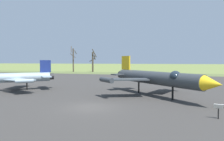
{
  "coord_description": "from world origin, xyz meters",
  "views": [
    {
      "loc": [
        6.81,
        -16.24,
        4.0
      ],
      "look_at": [
        -4.32,
        20.68,
        2.27
      ],
      "focal_mm": 32.99,
      "sensor_mm": 36.0,
      "label": 1
    }
  ],
  "objects": [
    {
      "name": "grass_verge_strip",
      "position": [
        0.0,
        48.31,
        0.03
      ],
      "size": [
        166.43,
        12.0,
        0.06
      ],
      "primitive_type": "cube",
      "color": "#596636",
      "rests_on": "ground"
    },
    {
      "name": "asphalt_apron",
      "position": [
        0.0,
        15.87,
        0.03
      ],
      "size": [
        106.43,
        52.89,
        0.05
      ],
      "primitive_type": "cube",
      "color": "#383533",
      "rests_on": "ground"
    },
    {
      "name": "bare_tree_far_left",
      "position": [
        -29.12,
        52.89,
        4.89
      ],
      "size": [
        2.4,
        2.4,
        9.66
      ],
      "color": "#42382D",
      "rests_on": "ground"
    },
    {
      "name": "info_placard_rear_center",
      "position": [
        9.76,
        -0.83,
        0.71
      ],
      "size": [
        0.63,
        0.31,
        1.1
      ],
      "color": "black",
      "rests_on": "ground"
    },
    {
      "name": "ground_plane",
      "position": [
        0.0,
        0.0,
        0.0
      ],
      "size": [
        600.0,
        600.0,
        0.0
      ],
      "primitive_type": "plane",
      "color": "olive"
    },
    {
      "name": "bare_tree_left_of_center",
      "position": [
        -22.09,
        55.08,
        4.18
      ],
      "size": [
        3.0,
        3.01,
        8.51
      ],
      "color": "#42382D",
      "rests_on": "ground"
    },
    {
      "name": "jet_fighter_front_right",
      "position": [
        -14.59,
        5.71,
        1.82
      ],
      "size": [
        11.13,
        10.75,
        4.16
      ],
      "color": "#8EA3B2",
      "rests_on": "ground"
    },
    {
      "name": "jet_fighter_rear_center",
      "position": [
        4.89,
        7.14,
        2.16
      ],
      "size": [
        12.37,
        11.94,
        4.73
      ],
      "color": "#33383D",
      "rests_on": "ground"
    }
  ]
}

